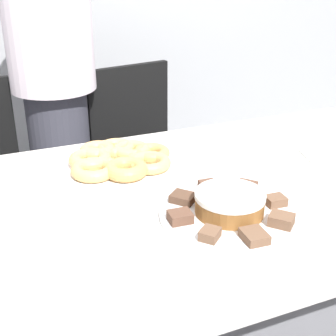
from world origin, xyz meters
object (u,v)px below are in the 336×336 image
object	(u,v)px
frosted_cake	(230,203)
person_standing	(53,74)
plate_cake	(229,214)
napkin	(325,155)
plate_donuts	(119,164)
office_chair_right	(147,174)

from	to	relation	value
frosted_cake	person_standing	bearing A→B (deg)	102.51
plate_cake	frosted_cake	bearing A→B (deg)	135.00
person_standing	napkin	bearing A→B (deg)	-49.66
plate_cake	plate_donuts	xyz separation A→B (m)	(-0.16, 0.39, -0.00)
office_chair_right	frosted_cake	bearing A→B (deg)	-108.64
person_standing	plate_cake	bearing A→B (deg)	-77.49
person_standing	plate_cake	distance (m)	1.06
plate_cake	frosted_cake	distance (m)	0.03
person_standing	plate_cake	xyz separation A→B (m)	(0.23, -1.02, -0.14)
office_chair_right	plate_donuts	size ratio (longest dim) A/B	2.35
frosted_cake	napkin	distance (m)	0.51
plate_cake	plate_donuts	bearing A→B (deg)	111.90
person_standing	frosted_cake	xyz separation A→B (m)	(0.23, -1.02, -0.11)
plate_donuts	frosted_cake	xyz separation A→B (m)	(0.16, -0.39, 0.03)
office_chair_right	napkin	world-z (taller)	office_chair_right
napkin	office_chair_right	bearing A→B (deg)	114.33
person_standing	plate_cake	size ratio (longest dim) A/B	4.91
plate_cake	frosted_cake	size ratio (longest dim) A/B	2.00
office_chair_right	person_standing	bearing A→B (deg)	157.08
person_standing	office_chair_right	distance (m)	0.59
plate_cake	napkin	size ratio (longest dim) A/B	2.14
plate_cake	plate_donuts	distance (m)	0.42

